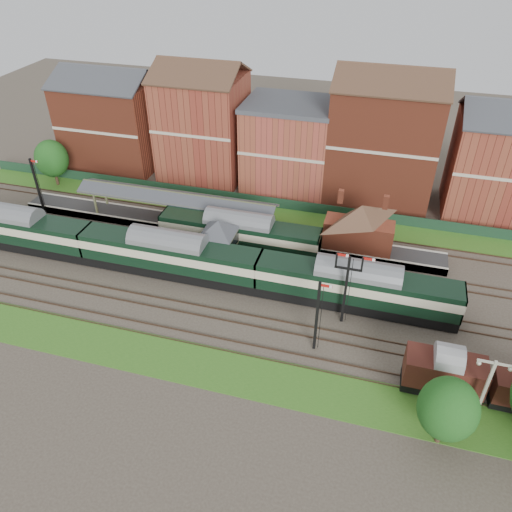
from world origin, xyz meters
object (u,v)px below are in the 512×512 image
(signal_box, at_px, (219,242))
(platform_railcar, at_px, (239,233))
(semaphore_bracket, at_px, (347,285))
(goods_van_a, at_px, (444,372))
(dmu_train, at_px, (169,254))

(signal_box, xyz_separation_m, platform_railcar, (1.38, 3.25, -0.59))
(semaphore_bracket, bearing_deg, goods_van_a, -34.91)
(signal_box, bearing_deg, dmu_train, -145.42)
(platform_railcar, bearing_deg, dmu_train, -133.15)
(semaphore_bracket, distance_m, goods_van_a, 11.61)
(signal_box, height_order, platform_railcar, signal_box)
(signal_box, bearing_deg, goods_van_a, -26.70)
(dmu_train, relative_size, platform_railcar, 3.19)
(dmu_train, xyz_separation_m, goods_van_a, (29.07, -9.00, -0.50))
(dmu_train, distance_m, platform_railcar, 8.91)
(signal_box, xyz_separation_m, goods_van_a, (24.35, -12.25, -0.94))
(dmu_train, distance_m, goods_van_a, 30.43)
(goods_van_a, bearing_deg, platform_railcar, 146.00)
(signal_box, bearing_deg, semaphore_bracket, -20.92)
(semaphore_bracket, xyz_separation_m, dmu_train, (-19.75, 2.50, -1.87))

